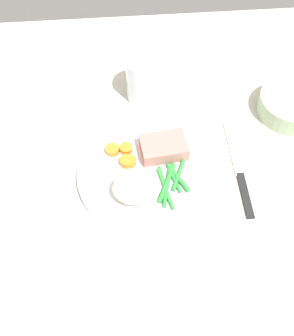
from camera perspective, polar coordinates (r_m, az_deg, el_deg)
The scene contains 10 objects.
dining_table at distance 74.33cm, azimuth -0.42°, elevation -1.16°, with size 120.00×90.00×2.00cm.
dinner_plate at distance 72.51cm, azimuth 0.00°, elevation -0.78°, with size 24.67×24.67×1.60cm, color white.
meat_portion at distance 73.08cm, azimuth 2.36°, elevation 2.89°, with size 8.15×5.55×2.83cm, color #B2756B.
mashed_potatoes at distance 67.58cm, azimuth -1.57°, elevation -2.71°, with size 7.89×6.36×4.36cm, color beige.
carrot_slices at distance 73.13cm, azimuth -3.31°, elevation 1.78°, with size 5.46×5.30×1.29cm.
green_beans at distance 70.37cm, azimuth 3.30°, elevation -1.91°, with size 5.99×10.05×0.84cm.
fork at distance 74.05cm, azimuth -12.98°, elevation -2.07°, with size 1.44×16.60×0.40cm.
knife at distance 75.45cm, azimuth 12.72°, elevation -0.32°, with size 1.70×20.50×0.64cm.
water_glass at distance 82.37cm, azimuth -0.12°, elevation 12.14°, with size 7.90×7.90×9.53cm.
salad_bowl at distance 85.39cm, azimuth 19.47°, elevation 8.45°, with size 12.65×12.65×4.04cm.
Camera 1 is at (-2.70, -39.49, 63.91)cm, focal length 43.69 mm.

